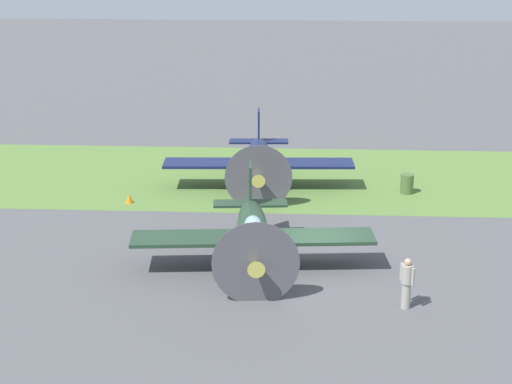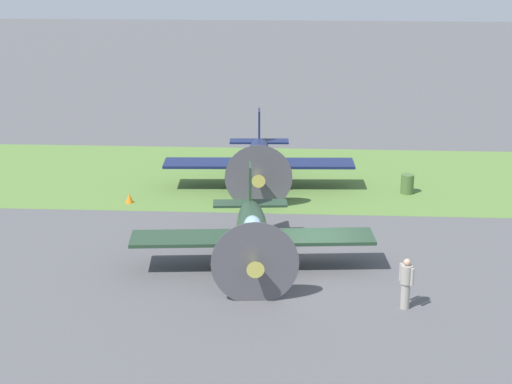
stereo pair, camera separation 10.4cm
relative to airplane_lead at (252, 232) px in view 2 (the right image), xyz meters
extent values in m
plane|color=#515154|center=(-2.28, -0.11, -1.31)|extent=(160.00, 160.00, 0.00)
cube|color=#567A38|center=(-2.28, -11.32, -1.31)|extent=(120.00, 11.00, 0.01)
ellipsoid|color=#233D28|center=(0.01, -0.14, 0.01)|extent=(1.70, 6.27, 1.13)
cube|color=#233D28|center=(-0.02, 0.22, -0.13)|extent=(8.85, 2.35, 0.13)
cube|color=#233D28|center=(0.27, -2.95, 0.82)|extent=(0.18, 1.01, 1.73)
cube|color=#233D28|center=(0.27, -2.95, 0.10)|extent=(2.98, 1.09, 0.09)
cone|color=#B7B24C|center=(-0.29, 3.17, 0.01)|extent=(0.64, 0.69, 0.58)
cylinder|color=#4C4C51|center=(-0.28, 2.99, 0.01)|extent=(2.90, 0.31, 2.91)
ellipsoid|color=#8CB2C6|center=(-0.04, 0.40, 0.40)|extent=(0.75, 1.33, 0.64)
cylinder|color=black|center=(-1.34, 0.19, -1.01)|extent=(0.26, 0.64, 0.62)
cylinder|color=black|center=(-1.34, 0.19, -0.57)|extent=(0.11, 0.11, 0.87)
cylinder|color=black|center=(1.29, 0.43, -1.01)|extent=(0.26, 0.64, 0.62)
cylinder|color=black|center=(1.29, 0.43, -0.57)|extent=(0.11, 0.11, 0.87)
cylinder|color=black|center=(0.28, -3.04, -1.17)|extent=(0.14, 0.30, 0.29)
ellipsoid|color=#141E47|center=(0.31, -9.87, 0.03)|extent=(1.47, 6.35, 1.15)
cube|color=#141E47|center=(0.29, -9.50, -0.11)|extent=(8.96, 2.02, 0.13)
cube|color=#141E47|center=(0.46, -12.74, 0.86)|extent=(0.14, 1.02, 1.76)
cube|color=#141E47|center=(0.46, -12.74, 0.12)|extent=(3.00, 0.98, 0.09)
cone|color=#B7B24C|center=(0.14, -6.49, 0.03)|extent=(0.63, 0.68, 0.59)
cylinder|color=#4C4C51|center=(0.15, -6.67, 0.03)|extent=(2.96, 0.19, 2.96)
ellipsoid|color=#8CB2C6|center=(0.28, -9.31, 0.43)|extent=(0.71, 1.33, 0.65)
cylinder|color=black|center=(-1.06, -9.47, -1.00)|extent=(0.24, 0.64, 0.63)
cylinder|color=black|center=(-1.06, -9.47, -0.56)|extent=(0.11, 0.11, 0.89)
cylinder|color=black|center=(1.63, -9.34, -1.00)|extent=(0.24, 0.64, 0.63)
cylinder|color=black|center=(1.63, -9.34, -0.56)|extent=(0.11, 0.11, 0.89)
cylinder|color=black|center=(0.46, -12.83, -1.17)|extent=(0.13, 0.30, 0.30)
cylinder|color=#9E998E|center=(-5.18, 3.26, -0.87)|extent=(0.30, 0.30, 0.88)
cylinder|color=#9E998E|center=(-5.18, 3.26, -0.12)|extent=(0.38, 0.38, 0.62)
sphere|color=tan|center=(-5.18, 3.26, 0.30)|extent=(0.23, 0.23, 0.23)
cylinder|color=#9E998E|center=(-5.03, 3.05, -0.12)|extent=(0.11, 0.11, 0.59)
cylinder|color=#9E998E|center=(-5.34, 3.47, -0.12)|extent=(0.11, 0.11, 0.59)
cylinder|color=#476633|center=(-6.60, -9.05, -0.86)|extent=(0.60, 0.60, 0.90)
cone|color=orange|center=(5.95, -6.91, -1.09)|extent=(0.36, 0.36, 0.44)
camera|label=1|loc=(-1.72, 28.66, 10.73)|focal=59.50mm
camera|label=2|loc=(-1.83, 28.66, 10.73)|focal=59.50mm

